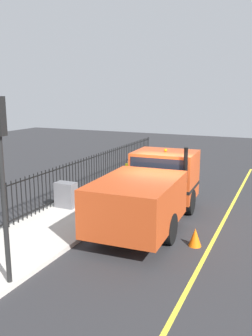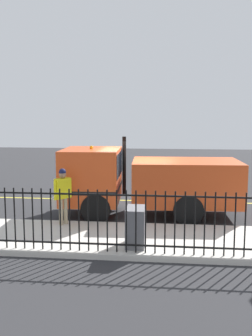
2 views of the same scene
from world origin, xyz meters
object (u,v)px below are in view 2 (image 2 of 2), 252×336
object	(u,v)px
utility_cabinet	(136,227)
work_truck	(138,178)
traffic_cone	(178,197)
worker_standing	(63,190)

from	to	relation	value
utility_cabinet	work_truck	bearing A→B (deg)	-176.50
utility_cabinet	traffic_cone	bearing A→B (deg)	167.38
utility_cabinet	worker_standing	bearing A→B (deg)	-125.65
utility_cabinet	traffic_cone	world-z (taller)	utility_cabinet
work_truck	traffic_cone	bearing A→B (deg)	-39.49
worker_standing	traffic_cone	bearing A→B (deg)	-4.94
work_truck	worker_standing	size ratio (longest dim) A/B	3.62
work_truck	utility_cabinet	xyz separation A→B (m)	(3.50, 0.21, -0.67)
work_truck	traffic_cone	size ratio (longest dim) A/B	11.08
work_truck	worker_standing	distance (m)	2.81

